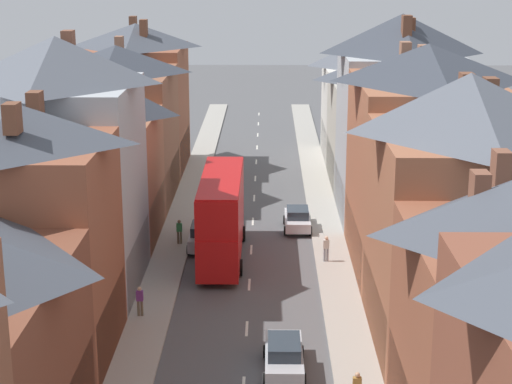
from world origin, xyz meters
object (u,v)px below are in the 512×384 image
(car_parked_left_a, at_px, (297,219))
(pedestrian_far_left, at_px, (326,247))
(double_decker_bus_lead, at_px, (221,215))
(car_near_blue, at_px, (203,236))
(car_parked_right_a, at_px, (284,356))
(pedestrian_far_right, at_px, (179,230))
(pedestrian_mid_right, at_px, (140,300))

(car_parked_left_a, xyz_separation_m, pedestrian_far_left, (1.54, -6.59, 0.24))
(double_decker_bus_lead, relative_size, car_near_blue, 2.62)
(pedestrian_far_left, bearing_deg, car_parked_right_a, -101.31)
(car_near_blue, distance_m, pedestrian_far_left, 8.18)
(pedestrian_far_right, bearing_deg, pedestrian_mid_right, -94.51)
(car_parked_left_a, xyz_separation_m, pedestrian_far_right, (-7.79, -3.41, 0.24))
(pedestrian_mid_right, bearing_deg, pedestrian_far_right, 85.49)
(double_decker_bus_lead, xyz_separation_m, car_near_blue, (-1.29, 1.79, -1.96))
(double_decker_bus_lead, xyz_separation_m, pedestrian_far_left, (6.45, -0.86, -1.78))
(car_near_blue, relative_size, pedestrian_mid_right, 2.56)
(pedestrian_far_right, bearing_deg, car_parked_right_a, -69.56)
(pedestrian_far_right, bearing_deg, double_decker_bus_lead, -39.01)
(double_decker_bus_lead, bearing_deg, car_near_blue, 125.84)
(car_parked_right_a, bearing_deg, pedestrian_mid_right, 141.44)
(double_decker_bus_lead, distance_m, pedestrian_far_right, 4.11)
(pedestrian_far_left, distance_m, pedestrian_far_right, 9.86)
(car_near_blue, height_order, pedestrian_mid_right, pedestrian_mid_right)
(car_parked_right_a, height_order, pedestrian_far_right, pedestrian_far_right)
(pedestrian_mid_right, height_order, pedestrian_far_right, same)
(car_parked_left_a, bearing_deg, car_near_blue, -147.51)
(car_near_blue, xyz_separation_m, pedestrian_mid_right, (-2.49, -10.96, 0.18))
(car_parked_left_a, height_order, pedestrian_mid_right, pedestrian_mid_right)
(double_decker_bus_lead, distance_m, car_parked_left_a, 7.82)
(car_parked_left_a, distance_m, pedestrian_mid_right, 17.26)
(car_near_blue, bearing_deg, pedestrian_far_right, 161.13)
(car_parked_left_a, relative_size, car_parked_right_a, 0.89)
(pedestrian_mid_right, bearing_deg, car_parked_left_a, 59.76)
(car_parked_left_a, relative_size, pedestrian_far_left, 2.47)
(car_parked_left_a, xyz_separation_m, pedestrian_mid_right, (-8.69, -14.91, 0.24))
(pedestrian_mid_right, height_order, pedestrian_far_left, same)
(double_decker_bus_lead, height_order, pedestrian_mid_right, double_decker_bus_lead)
(double_decker_bus_lead, relative_size, car_parked_left_a, 2.72)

